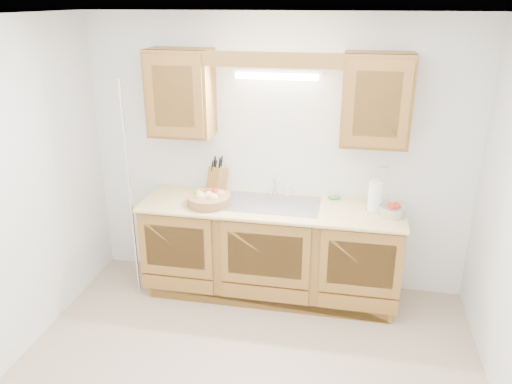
% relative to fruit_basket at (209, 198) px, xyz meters
% --- Properties ---
extents(room, '(3.52, 3.50, 2.50)m').
position_rel_fruit_basket_xyz_m(room, '(0.54, -1.10, 0.30)').
color(room, tan).
rests_on(room, ground).
extents(base_cabinets, '(2.20, 0.60, 0.86)m').
position_rel_fruit_basket_xyz_m(base_cabinets, '(0.54, 0.10, -0.51)').
color(base_cabinets, brown).
rests_on(base_cabinets, ground).
extents(countertop, '(2.30, 0.63, 0.04)m').
position_rel_fruit_basket_xyz_m(countertop, '(0.54, 0.08, -0.07)').
color(countertop, '#E1C176').
rests_on(countertop, base_cabinets).
extents(upper_cabinet_left, '(0.55, 0.33, 0.75)m').
position_rel_fruit_basket_xyz_m(upper_cabinet_left, '(-0.29, 0.23, 0.87)').
color(upper_cabinet_left, brown).
rests_on(upper_cabinet_left, room).
extents(upper_cabinet_right, '(0.55, 0.33, 0.75)m').
position_rel_fruit_basket_xyz_m(upper_cabinet_right, '(1.37, 0.23, 0.87)').
color(upper_cabinet_right, brown).
rests_on(upper_cabinet_right, room).
extents(valance, '(2.20, 0.05, 0.12)m').
position_rel_fruit_basket_xyz_m(valance, '(0.54, 0.09, 1.19)').
color(valance, brown).
rests_on(valance, room).
extents(fluorescent_fixture, '(0.76, 0.08, 0.08)m').
position_rel_fruit_basket_xyz_m(fluorescent_fixture, '(0.54, 0.31, 1.04)').
color(fluorescent_fixture, white).
rests_on(fluorescent_fixture, room).
extents(sink, '(0.84, 0.46, 0.36)m').
position_rel_fruit_basket_xyz_m(sink, '(0.54, 0.10, -0.13)').
color(sink, '#9E9EA3').
rests_on(sink, countertop).
extents(wire_shelf_pole, '(0.03, 0.03, 2.00)m').
position_rel_fruit_basket_xyz_m(wire_shelf_pole, '(-0.66, -0.17, 0.05)').
color(wire_shelf_pole, silver).
rests_on(wire_shelf_pole, ground).
extents(outlet_plate, '(0.08, 0.01, 0.12)m').
position_rel_fruit_basket_xyz_m(outlet_plate, '(1.49, 0.39, 0.20)').
color(outlet_plate, white).
rests_on(outlet_plate, room).
extents(fruit_basket, '(0.44, 0.44, 0.12)m').
position_rel_fruit_basket_xyz_m(fruit_basket, '(0.00, 0.00, 0.00)').
color(fruit_basket, '#A27141').
rests_on(fruit_basket, countertop).
extents(knife_block, '(0.18, 0.23, 0.36)m').
position_rel_fruit_basket_xyz_m(knife_block, '(0.00, 0.28, 0.07)').
color(knife_block, brown).
rests_on(knife_block, countertop).
extents(orange_canister, '(0.08, 0.08, 0.23)m').
position_rel_fruit_basket_xyz_m(orange_canister, '(0.00, 0.34, 0.06)').
color(orange_canister, '#E6480C').
rests_on(orange_canister, countertop).
extents(soap_bottle, '(0.08, 0.08, 0.17)m').
position_rel_fruit_basket_xyz_m(soap_bottle, '(0.00, 0.30, 0.03)').
color(soap_bottle, '#226BAD').
rests_on(soap_bottle, countertop).
extents(sponge, '(0.12, 0.10, 0.02)m').
position_rel_fruit_basket_xyz_m(sponge, '(1.08, 0.34, -0.05)').
color(sponge, '#CC333F').
rests_on(sponge, countertop).
extents(paper_towel, '(0.16, 0.16, 0.31)m').
position_rel_fruit_basket_xyz_m(paper_towel, '(1.43, 0.13, 0.08)').
color(paper_towel, silver).
rests_on(paper_towel, countertop).
extents(apple_bowl, '(0.29, 0.29, 0.12)m').
position_rel_fruit_basket_xyz_m(apple_bowl, '(1.57, 0.05, -0.00)').
color(apple_bowl, silver).
rests_on(apple_bowl, countertop).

